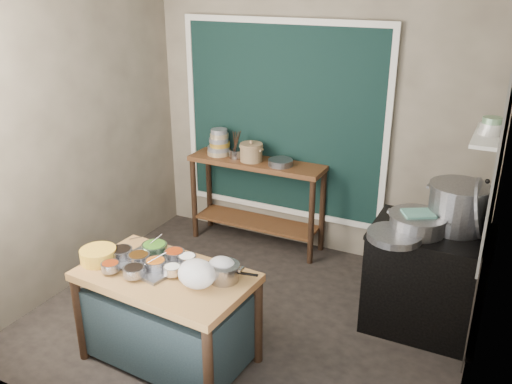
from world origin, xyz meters
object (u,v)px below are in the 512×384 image
at_px(stock_pot, 458,207).
at_px(steamer, 417,223).
at_px(ceramic_crock, 251,153).
at_px(utensil_cup, 236,154).
at_px(prep_table, 168,318).
at_px(yellow_basin, 98,255).
at_px(condiment_tray, 148,264).
at_px(stove_block, 426,280).
at_px(saucepan, 224,272).
at_px(back_counter, 257,203).

relative_size(stock_pot, steamer, 1.05).
bearing_deg(ceramic_crock, stock_pot, -15.80).
bearing_deg(ceramic_crock, utensil_cup, 173.72).
bearing_deg(prep_table, stock_pot, 42.28).
distance_m(prep_table, ceramic_crock, 2.13).
bearing_deg(yellow_basin, prep_table, 7.50).
bearing_deg(prep_table, condiment_tray, 169.58).
bearing_deg(stock_pot, condiment_tray, -145.22).
height_order(condiment_tray, stock_pot, stock_pot).
relative_size(condiment_tray, steamer, 1.09).
bearing_deg(stove_block, steamer, -142.20).
height_order(stove_block, saucepan, saucepan).
distance_m(prep_table, back_counter, 2.05).
height_order(prep_table, back_counter, back_counter).
bearing_deg(back_counter, condiment_tray, -87.42).
distance_m(prep_table, stock_pot, 2.37).
bearing_deg(stove_block, prep_table, -141.46).
distance_m(back_counter, stove_block, 2.04).
bearing_deg(stove_block, utensil_cup, 161.39).
xyz_separation_m(utensil_cup, steamer, (2.02, -0.80, -0.04)).
distance_m(yellow_basin, utensil_cup, 2.10).
relative_size(stove_block, yellow_basin, 3.36).
xyz_separation_m(yellow_basin, stock_pot, (2.32, 1.48, 0.26)).
height_order(condiment_tray, yellow_basin, yellow_basin).
xyz_separation_m(stove_block, saucepan, (-1.21, -1.19, 0.39)).
bearing_deg(stove_block, ceramic_crock, 160.27).
distance_m(utensil_cup, steamer, 2.18).
distance_m(back_counter, saucepan, 2.07).
bearing_deg(yellow_basin, condiment_tray, 17.84).
distance_m(stove_block, ceramic_crock, 2.15).
height_order(prep_table, stock_pot, stock_pot).
bearing_deg(stock_pot, stove_block, -144.35).
distance_m(stove_block, utensil_cup, 2.32).
height_order(back_counter, stock_pot, stock_pot).
xyz_separation_m(saucepan, utensil_cup, (-0.92, 1.91, 0.18)).
bearing_deg(utensil_cup, prep_table, -76.07).
distance_m(condiment_tray, steamer, 2.07).
height_order(condiment_tray, saucepan, saucepan).
distance_m(yellow_basin, steamer, 2.44).
bearing_deg(saucepan, yellow_basin, 179.78).
relative_size(condiment_tray, saucepan, 2.17).
relative_size(prep_table, steamer, 2.76).
bearing_deg(back_counter, yellow_basin, -97.47).
height_order(back_counter, utensil_cup, utensil_cup).
height_order(prep_table, condiment_tray, condiment_tray).
bearing_deg(steamer, stock_pot, 36.59).
height_order(yellow_basin, ceramic_crock, ceramic_crock).
relative_size(saucepan, ceramic_crock, 0.92).
xyz_separation_m(yellow_basin, steamer, (2.06, 1.29, 0.15)).
bearing_deg(stock_pot, utensil_cup, 164.96).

